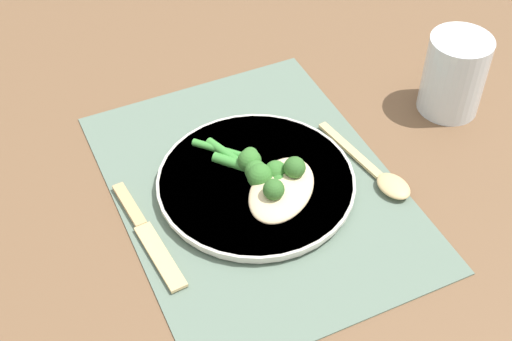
{
  "coord_description": "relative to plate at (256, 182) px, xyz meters",
  "views": [
    {
      "loc": [
        -0.54,
        0.25,
        0.64
      ],
      "look_at": [
        0.0,
        0.0,
        0.03
      ],
      "focal_mm": 50.0,
      "sensor_mm": 36.0,
      "label": 1
    }
  ],
  "objects": [
    {
      "name": "placemat",
      "position": [
        0.0,
        0.0,
        -0.01
      ],
      "size": [
        0.44,
        0.33,
        0.0
      ],
      "color": "slate",
      "rests_on": "ground_plane"
    },
    {
      "name": "broccoli_stalk_right",
      "position": [
        -0.01,
        -0.01,
        0.02
      ],
      "size": [
        0.09,
        0.07,
        0.03
      ],
      "rotation": [
        0.0,
        0.0,
        8.56
      ],
      "color": "#3D8E38",
      "rests_on": "plate"
    },
    {
      "name": "plate",
      "position": [
        0.0,
        0.0,
        0.0
      ],
      "size": [
        0.24,
        0.24,
        0.01
      ],
      "color": "silver",
      "rests_on": "placemat"
    },
    {
      "name": "ground_plane",
      "position": [
        0.0,
        0.0,
        -0.01
      ],
      "size": [
        3.0,
        3.0,
        0.0
      ],
      "primitive_type": "plane",
      "color": "brown"
    },
    {
      "name": "water_glass",
      "position": [
        0.03,
        -0.31,
        0.04
      ],
      "size": [
        0.08,
        0.08,
        0.11
      ],
      "color": "silver",
      "rests_on": "ground_plane"
    },
    {
      "name": "pesto_dollop_secondary",
      "position": [
        -0.03,
        -0.04,
        0.03
      ],
      "size": [
        0.03,
        0.03,
        0.03
      ],
      "color": "#336628",
      "rests_on": "chicken_fillet"
    },
    {
      "name": "knife",
      "position": [
        -0.01,
        0.15,
        -0.01
      ],
      "size": [
        0.18,
        0.03,
        0.01
      ],
      "rotation": [
        0.0,
        0.0,
        1.66
      ],
      "color": "tan",
      "rests_on": "placemat"
    },
    {
      "name": "broccoli_stalk_rear",
      "position": [
        0.03,
        -0.0,
        0.02
      ],
      "size": [
        0.09,
        0.07,
        0.03
      ],
      "rotation": [
        0.0,
        0.0,
        8.6
      ],
      "color": "#3D8E38",
      "rests_on": "plate"
    },
    {
      "name": "chicken_fillet",
      "position": [
        -0.04,
        -0.02,
        0.02
      ],
      "size": [
        0.13,
        0.13,
        0.02
      ],
      "rotation": [
        0.0,
        0.0,
        5.46
      ],
      "color": "beige",
      "rests_on": "plate"
    },
    {
      "name": "spoon",
      "position": [
        -0.06,
        -0.15,
        -0.0
      ],
      "size": [
        0.17,
        0.05,
        0.01
      ],
      "rotation": [
        0.0,
        0.0,
        1.73
      ],
      "color": "tan",
      "rests_on": "placemat"
    },
    {
      "name": "broccoli_stalk_left",
      "position": [
        0.0,
        0.0,
        0.02
      ],
      "size": [
        0.11,
        0.05,
        0.03
      ],
      "rotation": [
        0.0,
        0.0,
        8.22
      ],
      "color": "#3D8E38",
      "rests_on": "plate"
    },
    {
      "name": "pesto_dollop_primary",
      "position": [
        -0.05,
        0.0,
        0.03
      ],
      "size": [
        0.03,
        0.03,
        0.03
      ],
      "color": "#336628",
      "rests_on": "chicken_fillet"
    }
  ]
}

